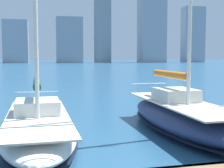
{
  "coord_description": "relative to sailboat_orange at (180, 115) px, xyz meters",
  "views": [
    {
      "loc": [
        2.88,
        5.7,
        3.35
      ],
      "look_at": [
        -0.05,
        -6.89,
        2.2
      ],
      "focal_mm": 50.0,
      "sensor_mm": 36.0,
      "label": 1
    }
  ],
  "objects": [
    {
      "name": "city_skyline",
      "position": [
        6.15,
        -152.92,
        14.93
      ],
      "size": [
        178.9,
        17.9,
        49.72
      ],
      "color": "#979CA7",
      "rests_on": "ground"
    },
    {
      "name": "sailboat_orange",
      "position": [
        0.0,
        0.0,
        0.0
      ],
      "size": [
        2.8,
        9.09,
        13.23
      ],
      "color": "navy",
      "rests_on": "ground"
    },
    {
      "name": "sailboat_forest",
      "position": [
        6.17,
        0.03,
        -0.16
      ],
      "size": [
        3.03,
        9.15,
        11.46
      ],
      "color": "white",
      "rests_on": "ground"
    }
  ]
}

